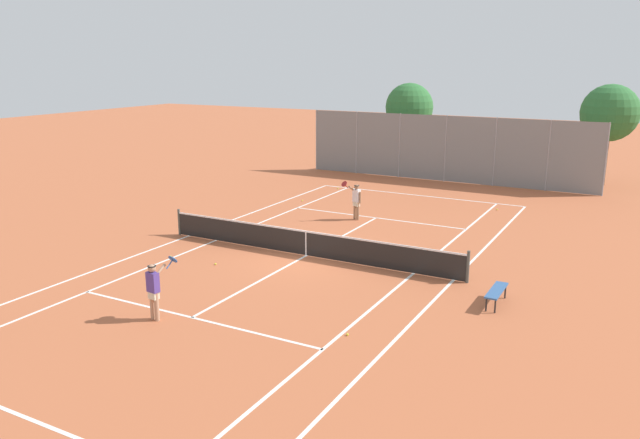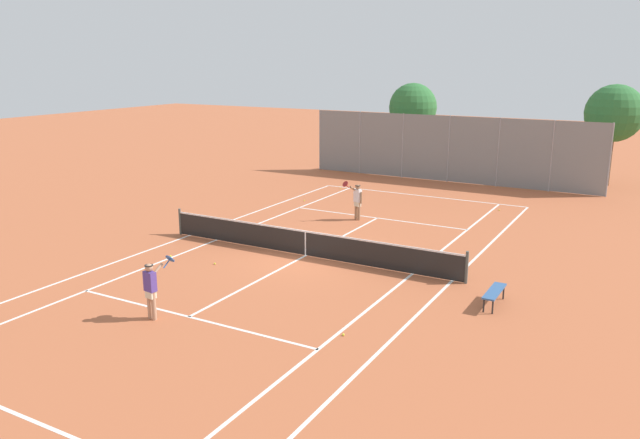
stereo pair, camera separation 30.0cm
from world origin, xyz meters
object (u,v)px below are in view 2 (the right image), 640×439
object	(u,v)px
loose_tennis_ball_5	(340,188)
loose_tennis_ball_0	(343,335)
player_far_left	(357,200)
loose_tennis_ball_4	(215,264)
courtside_bench	(494,292)
loose_tennis_ball_2	(499,210)
loose_tennis_ball_3	(171,256)
player_near_side	(151,287)
tree_behind_left	(413,108)
tennis_net	(306,242)
loose_tennis_ball_1	(304,201)
tree_behind_right	(615,115)

from	to	relation	value
loose_tennis_ball_5	loose_tennis_ball_0	bearing A→B (deg)	-62.33
player_far_left	loose_tennis_ball_5	xyz separation A→B (m)	(-3.81, 5.70, -0.89)
player_far_left	loose_tennis_ball_4	world-z (taller)	player_far_left
loose_tennis_ball_5	courtside_bench	size ratio (longest dim) A/B	0.04
loose_tennis_ball_2	loose_tennis_ball_3	size ratio (longest dim) A/B	1.00
loose_tennis_ball_2	loose_tennis_ball_0	bearing A→B (deg)	-90.55
player_near_side	loose_tennis_ball_0	bearing A→B (deg)	17.26
loose_tennis_ball_0	tree_behind_left	xyz separation A→B (m)	(-7.58, 24.25, 3.94)
loose_tennis_ball_2	loose_tennis_ball_5	bearing A→B (deg)	174.49
player_near_side	loose_tennis_ball_5	xyz separation A→B (m)	(-3.69, 18.35, -0.89)
loose_tennis_ball_4	courtside_bench	size ratio (longest dim) A/B	0.04
tennis_net	player_far_left	xyz separation A→B (m)	(-0.67, 5.67, 0.42)
tennis_net	loose_tennis_ball_4	distance (m)	3.35
loose_tennis_ball_2	loose_tennis_ball_3	world-z (taller)	same
loose_tennis_ball_1	loose_tennis_ball_4	bearing A→B (deg)	-76.81
loose_tennis_ball_3	player_far_left	bearing A→B (deg)	66.59
player_far_left	loose_tennis_ball_0	size ratio (longest dim) A/B	26.88
player_near_side	tree_behind_left	world-z (taller)	tree_behind_left
loose_tennis_ball_3	courtside_bench	size ratio (longest dim) A/B	0.04
courtside_bench	loose_tennis_ball_4	bearing A→B (deg)	-173.97
tree_behind_right	loose_tennis_ball_5	bearing A→B (deg)	-146.95
tree_behind_left	player_near_side	bearing A→B (deg)	-84.53
tennis_net	loose_tennis_ball_0	bearing A→B (deg)	-51.33
loose_tennis_ball_3	tree_behind_right	distance (m)	25.82
loose_tennis_ball_3	loose_tennis_ball_4	bearing A→B (deg)	2.85
loose_tennis_ball_4	tree_behind_left	xyz separation A→B (m)	(-0.99, 21.27, 3.94)
loose_tennis_ball_3	tree_behind_left	bearing A→B (deg)	87.46
loose_tennis_ball_5	courtside_bench	world-z (taller)	courtside_bench
tree_behind_left	loose_tennis_ball_1	bearing A→B (deg)	-97.16
tennis_net	player_far_left	size ratio (longest dim) A/B	6.76
loose_tennis_ball_0	courtside_bench	xyz separation A→B (m)	(2.88, 3.97, 0.38)
tennis_net	loose_tennis_ball_1	size ratio (longest dim) A/B	181.82
courtside_bench	player_near_side	bearing A→B (deg)	-145.13
tennis_net	loose_tennis_ball_3	distance (m)	4.93
tennis_net	loose_tennis_ball_1	world-z (taller)	tennis_net
loose_tennis_ball_1	loose_tennis_ball_5	world-z (taller)	same
courtside_bench	loose_tennis_ball_5	bearing A→B (deg)	132.37
loose_tennis_ball_5	tree_behind_left	bearing A→B (deg)	80.79
loose_tennis_ball_4	courtside_bench	world-z (taller)	courtside_bench
tennis_net	loose_tennis_ball_2	distance (m)	11.43
player_far_left	loose_tennis_ball_1	xyz separation A→B (m)	(-3.99, 2.10, -0.89)
tennis_net	tree_behind_left	bearing A→B (deg)	99.81
tree_behind_right	tennis_net	bearing A→B (deg)	-112.91
loose_tennis_ball_5	loose_tennis_ball_3	bearing A→B (deg)	-88.91
player_near_side	tree_behind_right	world-z (taller)	tree_behind_right
loose_tennis_ball_1	loose_tennis_ball_3	xyz separation A→B (m)	(0.44, -10.28, 0.00)
player_far_left	courtside_bench	bearing A→B (deg)	-42.04
loose_tennis_ball_3	loose_tennis_ball_4	size ratio (longest dim) A/B	1.00
tennis_net	tree_behind_right	bearing A→B (deg)	67.09
loose_tennis_ball_1	tree_behind_right	bearing A→B (deg)	42.60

